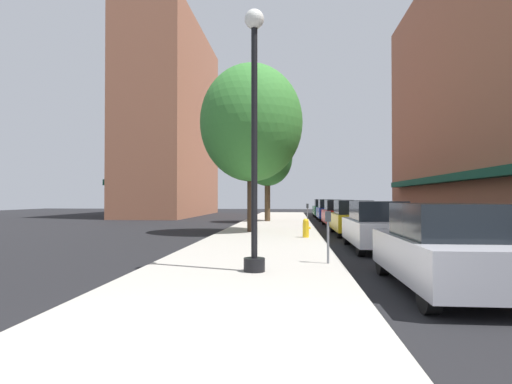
% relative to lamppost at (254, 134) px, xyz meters
% --- Properties ---
extents(ground_plane, '(90.00, 90.00, 0.00)m').
position_rel_lamppost_xyz_m(ground_plane, '(3.69, 12.89, -3.20)').
color(ground_plane, black).
extents(sidewalk_slab, '(4.80, 50.00, 0.12)m').
position_rel_lamppost_xyz_m(sidewalk_slab, '(-0.31, 13.89, -3.14)').
color(sidewalk_slab, '#A8A399').
rests_on(sidewalk_slab, ground).
extents(building_far_background, '(6.80, 18.00, 18.91)m').
position_rel_lamppost_xyz_m(building_far_background, '(-11.32, 31.89, 6.23)').
color(building_far_background, '#9E6047').
rests_on(building_far_background, ground).
extents(lamppost, '(0.48, 0.48, 5.90)m').
position_rel_lamppost_xyz_m(lamppost, '(0.00, 0.00, 0.00)').
color(lamppost, black).
rests_on(lamppost, sidewalk_slab).
extents(fire_hydrant, '(0.33, 0.26, 0.79)m').
position_rel_lamppost_xyz_m(fire_hydrant, '(1.41, 8.16, -2.68)').
color(fire_hydrant, gold).
rests_on(fire_hydrant, sidewalk_slab).
extents(parking_meter_near, '(0.14, 0.09, 1.31)m').
position_rel_lamppost_xyz_m(parking_meter_near, '(1.74, 15.62, -2.25)').
color(parking_meter_near, slate).
rests_on(parking_meter_near, sidewalk_slab).
extents(parking_meter_far, '(0.14, 0.09, 1.31)m').
position_rel_lamppost_xyz_m(parking_meter_far, '(1.74, 1.30, -2.25)').
color(parking_meter_far, slate).
rests_on(parking_meter_far, sidewalk_slab).
extents(tree_near, '(3.60, 3.60, 6.66)m').
position_rel_lamppost_xyz_m(tree_near, '(-0.94, 20.35, 1.48)').
color(tree_near, '#4C3823').
rests_on(tree_near, sidewalk_slab).
extents(tree_mid, '(5.03, 5.03, 8.24)m').
position_rel_lamppost_xyz_m(tree_mid, '(-1.16, 10.94, 2.25)').
color(tree_mid, '#422D1E').
rests_on(tree_mid, sidewalk_slab).
extents(car_silver, '(1.80, 4.30, 1.66)m').
position_rel_lamppost_xyz_m(car_silver, '(3.69, -1.15, -2.39)').
color(car_silver, black).
rests_on(car_silver, ground).
extents(car_white, '(1.80, 4.30, 1.66)m').
position_rel_lamppost_xyz_m(car_white, '(3.69, 5.09, -2.39)').
color(car_white, black).
rests_on(car_white, ground).
extents(car_yellow, '(1.80, 4.30, 1.66)m').
position_rel_lamppost_xyz_m(car_yellow, '(3.69, 10.72, -2.39)').
color(car_yellow, black).
rests_on(car_yellow, ground).
extents(car_red, '(1.80, 4.30, 1.66)m').
position_rel_lamppost_xyz_m(car_red, '(3.69, 16.78, -2.39)').
color(car_red, black).
rests_on(car_red, ground).
extents(car_blue, '(1.80, 4.30, 1.66)m').
position_rel_lamppost_xyz_m(car_blue, '(3.69, 23.21, -2.39)').
color(car_blue, black).
rests_on(car_blue, ground).
extents(car_green, '(1.80, 4.30, 1.66)m').
position_rel_lamppost_xyz_m(car_green, '(3.69, 29.42, -2.39)').
color(car_green, black).
rests_on(car_green, ground).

